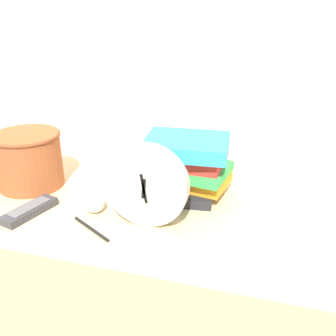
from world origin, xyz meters
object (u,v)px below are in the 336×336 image
(desk_clock, at_px, (146,186))
(basket, at_px, (29,158))
(crumpled_paper_ball, at_px, (95,203))
(pen, at_px, (91,229))
(book_stack, at_px, (185,164))
(tv_remote, at_px, (30,210))

(desk_clock, distance_m, basket, 0.41)
(crumpled_paper_ball, bearing_deg, pen, -70.33)
(book_stack, relative_size, tv_remote, 1.59)
(book_stack, bearing_deg, pen, -123.39)
(book_stack, height_order, tv_remote, book_stack)
(tv_remote, relative_size, crumpled_paper_ball, 3.01)
(tv_remote, xyz_separation_m, pen, (0.19, -0.03, -0.01))
(basket, relative_size, tv_remote, 1.22)
(book_stack, height_order, pen, book_stack)
(book_stack, bearing_deg, tv_remote, -147.08)
(pen, bearing_deg, basket, 147.78)
(crumpled_paper_ball, bearing_deg, basket, 159.58)
(desk_clock, distance_m, book_stack, 0.19)
(desk_clock, height_order, tv_remote, desk_clock)
(basket, bearing_deg, crumpled_paper_ball, -20.42)
(desk_clock, height_order, book_stack, desk_clock)
(book_stack, relative_size, crumpled_paper_ball, 4.78)
(pen, bearing_deg, crumpled_paper_ball, 109.67)
(book_stack, bearing_deg, desk_clock, -105.14)
(desk_clock, bearing_deg, book_stack, 74.86)
(basket, relative_size, crumpled_paper_ball, 3.66)
(basket, height_order, pen, basket)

